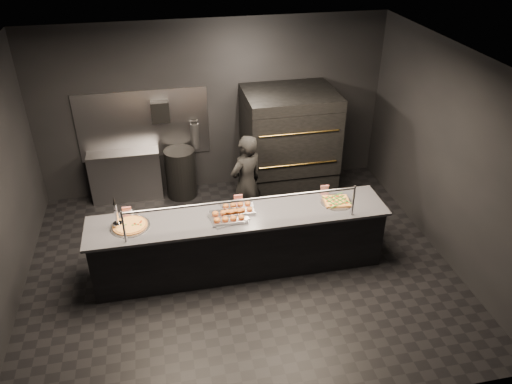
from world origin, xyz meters
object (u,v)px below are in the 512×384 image
Objects in this scene: service_counter at (240,242)px; beer_tap at (117,219)px; square_pizza at (337,201)px; worker at (246,183)px; towel_dispenser at (160,112)px; prep_shelf at (126,175)px; slider_tray_a at (228,216)px; fire_extinguisher at (195,135)px; round_pizza at (130,226)px; slider_tray_b at (238,208)px; trash_bin at (181,173)px; pizza_oven at (289,145)px.

service_counter is 8.61× the size of beer_tap.
service_counter is 9.11× the size of square_pizza.
towel_dispenser is at bearing -77.83° from worker.
prep_shelf is 2.16× the size of slider_tray_a.
fire_extinguisher is 1.12× the size of square_pizza.
round_pizza is at bearing -179.85° from square_pizza.
square_pizza is at bearing 2.74° from slider_tray_a.
slider_tray_b reaches higher than round_pizza.
worker is at bearing 27.39° from beer_tap.
beer_tap reaches higher than slider_tray_b.
prep_shelf is 1.39m from fire_extinguisher.
round_pizza is 1.29m from slider_tray_a.
beer_tap is 0.19m from round_pizza.
towel_dispenser is at bearing -178.96° from fire_extinguisher.
towel_dispenser is 0.74m from fire_extinguisher.
fire_extinguisher is at bearing 30.46° from trash_bin.
round_pizza is at bearing -114.83° from fire_extinguisher.
prep_shelf is 2.35m from round_pizza.
slider_tray_b is 0.54× the size of trash_bin.
service_counter is at bearing -55.41° from prep_shelf.
service_counter is 2.82m from prep_shelf.
slider_tray_b is (1.60, 0.09, -0.11)m from beer_tap.
service_counter is 8.51× the size of slider_tray_b.
prep_shelf is 2.36m from beer_tap.
slider_tray_a is (1.44, -0.08, -0.11)m from beer_tap.
fire_extinguisher is at bearing 98.75° from slider_tray_b.
slider_tray_b is (-1.20, -1.77, -0.02)m from pizza_oven.
fire_extinguisher is at bearing 98.30° from service_counter.
worker reaches higher than square_pizza.
beer_tap reaches higher than square_pizza.
round_pizza is 1.15× the size of square_pizza.
towel_dispenser reaches higher than prep_shelf.
fire_extinguisher is (0.55, 0.01, -0.49)m from towel_dispenser.
round_pizza is (-1.10, -2.38, -0.12)m from fire_extinguisher.
slider_tray_a reaches higher than round_pizza.
fire_extinguisher reaches higher than round_pizza.
fire_extinguisher reaches higher than square_pizza.
trash_bin is at bearing 107.40° from slider_tray_b.
prep_shelf is at bearing 93.73° from round_pizza.
fire_extinguisher is 0.97× the size of round_pizza.
beer_tap is at bearing -113.37° from trash_bin.
square_pizza is 0.51× the size of trash_bin.
service_counter is at bearing -178.76° from square_pizza.
slider_tray_a is 1.24× the size of square_pizza.
beer_tap is (0.00, -2.28, 0.61)m from prep_shelf.
prep_shelf is 2.31× the size of round_pizza.
beer_tap is 3.00m from square_pizza.
square_pizza is (3.00, -0.01, -0.12)m from beer_tap.
slider_tray_b is at bearing -81.25° from fire_extinguisher.
beer_tap is 1.61m from slider_tray_b.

